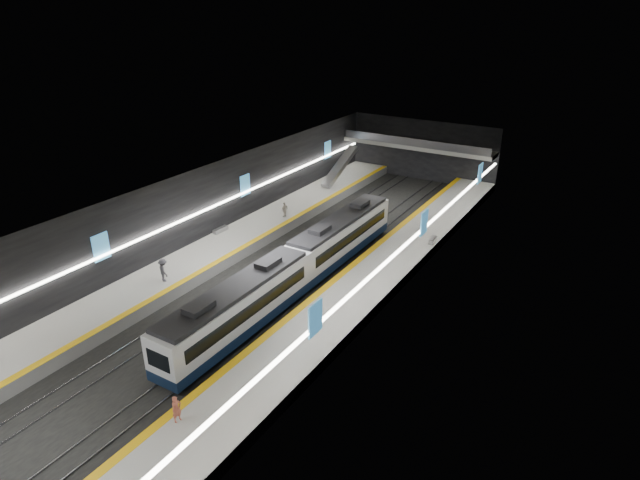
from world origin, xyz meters
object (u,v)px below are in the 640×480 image
Objects in this scene: passenger_left_a at (285,210)px; bench_right_far at (433,240)px; escalator at (340,166)px; bench_left_far at (221,230)px; passenger_left_b at (163,270)px; train at (296,266)px; passenger_right_a at (177,409)px.

bench_right_far is at bearing 101.73° from passenger_left_a.
bench_left_far is (-2.00, -20.74, -1.68)m from escalator.
escalator is 4.85× the size of passenger_left_a.
bench_right_far is 0.83× the size of passenger_left_b.
bench_right_far is at bearing 27.48° from bench_left_far.
escalator is (-10.00, 25.06, 0.70)m from train.
bench_right_far is at bearing 1.06° from passenger_right_a.
passenger_right_a is (3.54, -17.07, -0.38)m from train.
train is at bearing -68.24° from escalator.
passenger_left_b is (-9.12, -5.95, -0.21)m from train.
train is at bearing 19.32° from passenger_right_a.
escalator is at bearing -64.27° from passenger_left_b.
passenger_left_b is (-16.12, -19.02, 0.79)m from bench_right_far.
passenger_right_a is at bearing 28.06° from passenger_left_a.
passenger_left_b is at bearing 3.30° from passenger_left_a.
escalator reaches higher than bench_right_far.
bench_right_far is 15.97m from passenger_left_a.
train is at bearing 43.02° from passenger_left_a.
passenger_left_b reaches higher than passenger_left_a.
passenger_right_a is 30.68m from passenger_left_a.
passenger_right_a is at bearing -72.19° from escalator.
passenger_left_a is (3.17, 6.70, 0.61)m from bench_left_far.
train is 3.76× the size of escalator.
bench_right_far is 24.95m from passenger_left_b.
escalator is 4.04× the size of passenger_left_b.
bench_right_far is 1.00× the size of passenger_left_a.
escalator reaches higher than train.
passenger_left_a reaches higher than passenger_right_a.
bench_right_far is at bearing -35.18° from escalator.
escalator reaches higher than passenger_right_a.
bench_right_far is (17.00, -11.98, -1.70)m from escalator.
train is at bearing -122.79° from passenger_left_b.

